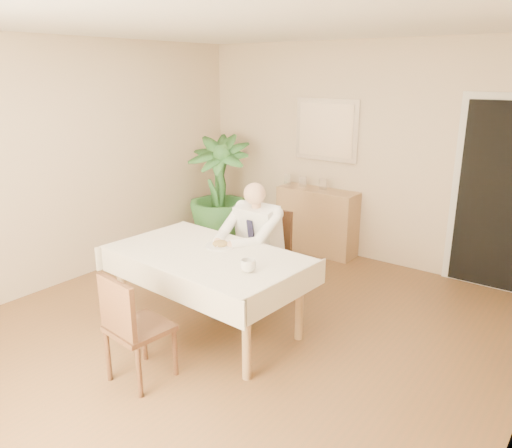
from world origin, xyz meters
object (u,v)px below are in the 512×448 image
Objects in this scene: dining_table at (207,262)px; coffee_mug at (248,266)px; chair_near at (131,324)px; chair_far at (266,250)px; sideboard at (317,221)px; seated_man at (249,241)px; potted_palm at (219,191)px.

coffee_mug is (0.54, -0.12, 0.13)m from dining_table.
chair_near is at bearing -120.52° from coffee_mug.
sideboard is at bearing 98.25° from chair_far.
dining_table is 1.43× the size of seated_man.
chair_far is (0.00, 0.88, -0.15)m from dining_table.
coffee_mug is 2.66m from sideboard.
potted_palm reaches higher than sideboard.
coffee_mug is at bearing -44.58° from potted_palm.
seated_man is 1.83m from sideboard.
chair_near is 0.97m from coffee_mug.
dining_table is 1.22× the size of potted_palm.
coffee_mug is at bearing -52.71° from seated_man.
chair_near is (0.07, -1.79, -0.04)m from chair_far.
potted_palm reaches higher than chair_far.
seated_man is at bearing -81.28° from sideboard.
chair_far is at bearing 98.48° from chair_near.
sideboard is (-0.28, 1.79, -0.28)m from seated_man.
potted_palm reaches higher than chair_near.
coffee_mug reaches higher than dining_table.
chair_far is 0.64× the size of potted_palm.
dining_table is at bearing 100.74° from chair_near.
dining_table is 0.93m from chair_near.
sideboard is at bearing 108.14° from coffee_mug.
sideboard is 0.71× the size of potted_palm.
sideboard is 1.35m from potted_palm.
coffee_mug reaches higher than sideboard.
seated_man reaches higher than chair_far.
sideboard is (-0.28, 1.50, -0.11)m from chair_far.
chair_near is 0.60× the size of potted_palm.
coffee_mug is at bearing -63.88° from chair_far.
coffee_mug is 0.09× the size of potted_palm.
sideboard is (-0.82, 2.50, -0.39)m from coffee_mug.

